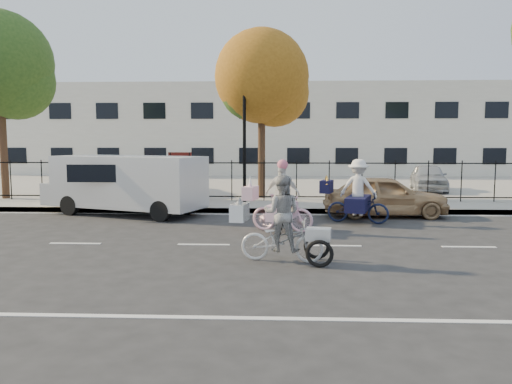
{
  "coord_description": "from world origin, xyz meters",
  "views": [
    {
      "loc": [
        1.68,
        -11.2,
        2.4
      ],
      "look_at": [
        1.16,
        1.2,
        1.1
      ],
      "focal_mm": 35.0,
      "sensor_mm": 36.0,
      "label": 1
    }
  ],
  "objects_px": {
    "pedestrian": "(68,179)",
    "lot_car_b": "(162,177)",
    "lamppost": "(244,120)",
    "white_van": "(126,182)",
    "lot_car_c": "(147,177)",
    "zebra_trike": "(282,228)",
    "lot_car_d": "(428,177)",
    "gold_sedan": "(385,196)",
    "bull_bike": "(357,198)",
    "unicorn_bike": "(281,205)"
  },
  "relations": [
    {
      "from": "pedestrian",
      "to": "lot_car_b",
      "type": "xyz_separation_m",
      "value": [
        2.88,
        2.73,
        -0.13
      ]
    },
    {
      "from": "lamppost",
      "to": "white_van",
      "type": "distance_m",
      "value": 4.8
    },
    {
      "from": "lamppost",
      "to": "lot_car_b",
      "type": "bearing_deg",
      "value": 143.34
    },
    {
      "from": "lot_car_c",
      "to": "zebra_trike",
      "type": "bearing_deg",
      "value": -83.61
    },
    {
      "from": "lot_car_b",
      "to": "lot_car_d",
      "type": "height_order",
      "value": "lot_car_b"
    },
    {
      "from": "gold_sedan",
      "to": "bull_bike",
      "type": "bearing_deg",
      "value": 140.32
    },
    {
      "from": "unicorn_bike",
      "to": "bull_bike",
      "type": "distance_m",
      "value": 2.65
    },
    {
      "from": "lamppost",
      "to": "gold_sedan",
      "type": "relative_size",
      "value": 1.13
    },
    {
      "from": "lot_car_d",
      "to": "lot_car_c",
      "type": "bearing_deg",
      "value": -162.39
    },
    {
      "from": "unicorn_bike",
      "to": "white_van",
      "type": "bearing_deg",
      "value": 77.09
    },
    {
      "from": "lamppost",
      "to": "unicorn_bike",
      "type": "bearing_deg",
      "value": -75.68
    },
    {
      "from": "unicorn_bike",
      "to": "lot_car_b",
      "type": "relative_size",
      "value": 0.39
    },
    {
      "from": "lamppost",
      "to": "zebra_trike",
      "type": "bearing_deg",
      "value": -81.2
    },
    {
      "from": "white_van",
      "to": "lot_car_d",
      "type": "bearing_deg",
      "value": 49.72
    },
    {
      "from": "gold_sedan",
      "to": "lamppost",
      "type": "bearing_deg",
      "value": 63.52
    },
    {
      "from": "white_van",
      "to": "lot_car_c",
      "type": "xyz_separation_m",
      "value": [
        -0.62,
        5.02,
        -0.2
      ]
    },
    {
      "from": "lamppost",
      "to": "lot_car_c",
      "type": "xyz_separation_m",
      "value": [
        -4.29,
        2.72,
        -2.28
      ]
    },
    {
      "from": "bull_bike",
      "to": "white_van",
      "type": "height_order",
      "value": "white_van"
    },
    {
      "from": "bull_bike",
      "to": "lot_car_c",
      "type": "distance_m",
      "value": 10.02
    },
    {
      "from": "lamppost",
      "to": "zebra_trike",
      "type": "relative_size",
      "value": 2.15
    },
    {
      "from": "zebra_trike",
      "to": "lot_car_d",
      "type": "height_order",
      "value": "zebra_trike"
    },
    {
      "from": "pedestrian",
      "to": "gold_sedan",
      "type": "bearing_deg",
      "value": 157.98
    },
    {
      "from": "white_van",
      "to": "lot_car_d",
      "type": "height_order",
      "value": "white_van"
    },
    {
      "from": "gold_sedan",
      "to": "lot_car_c",
      "type": "height_order",
      "value": "lot_car_c"
    },
    {
      "from": "pedestrian",
      "to": "lot_car_d",
      "type": "bearing_deg",
      "value": -173.65
    },
    {
      "from": "zebra_trike",
      "to": "bull_bike",
      "type": "xyz_separation_m",
      "value": [
        2.21,
        4.7,
        0.08
      ]
    },
    {
      "from": "bull_bike",
      "to": "lamppost",
      "type": "bearing_deg",
      "value": 61.88
    },
    {
      "from": "lot_car_c",
      "to": "lot_car_b",
      "type": "bearing_deg",
      "value": -20.77
    },
    {
      "from": "lot_car_c",
      "to": "lot_car_d",
      "type": "bearing_deg",
      "value": -12.93
    },
    {
      "from": "zebra_trike",
      "to": "lot_car_b",
      "type": "height_order",
      "value": "zebra_trike"
    },
    {
      "from": "lot_car_d",
      "to": "lamppost",
      "type": "bearing_deg",
      "value": -141.17
    },
    {
      "from": "lot_car_d",
      "to": "white_van",
      "type": "bearing_deg",
      "value": -140.08
    },
    {
      "from": "zebra_trike",
      "to": "gold_sedan",
      "type": "distance_m",
      "value": 6.84
    },
    {
      "from": "pedestrian",
      "to": "lot_car_c",
      "type": "bearing_deg",
      "value": -139.76
    },
    {
      "from": "lamppost",
      "to": "gold_sedan",
      "type": "xyz_separation_m",
      "value": [
        4.58,
        -2.3,
        -2.46
      ]
    },
    {
      "from": "unicorn_bike",
      "to": "bull_bike",
      "type": "relative_size",
      "value": 0.94
    },
    {
      "from": "lot_car_c",
      "to": "unicorn_bike",
      "type": "bearing_deg",
      "value": -74.79
    },
    {
      "from": "zebra_trike",
      "to": "unicorn_bike",
      "type": "distance_m",
      "value": 3.24
    },
    {
      "from": "pedestrian",
      "to": "lot_car_d",
      "type": "distance_m",
      "value": 15.06
    },
    {
      "from": "bull_bike",
      "to": "lot_car_d",
      "type": "distance_m",
      "value": 9.05
    },
    {
      "from": "unicorn_bike",
      "to": "lot_car_b",
      "type": "height_order",
      "value": "unicorn_bike"
    },
    {
      "from": "lot_car_b",
      "to": "lot_car_d",
      "type": "distance_m",
      "value": 11.64
    },
    {
      "from": "zebra_trike",
      "to": "gold_sedan",
      "type": "bearing_deg",
      "value": -18.62
    },
    {
      "from": "unicorn_bike",
      "to": "lot_car_c",
      "type": "xyz_separation_m",
      "value": [
        -5.58,
        7.78,
        0.13
      ]
    },
    {
      "from": "bull_bike",
      "to": "lot_car_c",
      "type": "relative_size",
      "value": 0.49
    },
    {
      "from": "zebra_trike",
      "to": "lot_car_b",
      "type": "bearing_deg",
      "value": 34.28
    },
    {
      "from": "unicorn_bike",
      "to": "lot_car_c",
      "type": "height_order",
      "value": "unicorn_bike"
    },
    {
      "from": "lot_car_c",
      "to": "lot_car_d",
      "type": "relative_size",
      "value": 1.19
    },
    {
      "from": "unicorn_bike",
      "to": "pedestrian",
      "type": "height_order",
      "value": "unicorn_bike"
    },
    {
      "from": "bull_bike",
      "to": "gold_sedan",
      "type": "bearing_deg",
      "value": -22.25
    }
  ]
}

